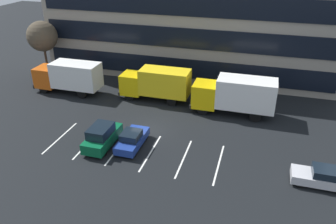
{
  "coord_description": "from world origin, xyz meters",
  "views": [
    {
      "loc": [
        9.22,
        -24.91,
        15.41
      ],
      "look_at": [
        1.48,
        1.35,
        1.4
      ],
      "focal_mm": 35.76,
      "sensor_mm": 36.0,
      "label": 1
    }
  ],
  "objects_px": {
    "box_truck_yellow": "(235,94)",
    "sedan_silver": "(321,177)",
    "bare_tree": "(42,36)",
    "box_truck_orange": "(69,76)",
    "sedan_navy": "(132,139)",
    "suv_forest": "(102,136)",
    "box_truck_yellow_all": "(156,83)"
  },
  "relations": [
    {
      "from": "bare_tree",
      "to": "sedan_navy",
      "type": "bearing_deg",
      "value": -37.17
    },
    {
      "from": "box_truck_yellow_all",
      "to": "box_truck_yellow",
      "type": "relative_size",
      "value": 0.93
    },
    {
      "from": "box_truck_orange",
      "to": "sedan_silver",
      "type": "height_order",
      "value": "box_truck_orange"
    },
    {
      "from": "box_truck_orange",
      "to": "box_truck_yellow_all",
      "type": "bearing_deg",
      "value": 5.19
    },
    {
      "from": "sedan_navy",
      "to": "suv_forest",
      "type": "xyz_separation_m",
      "value": [
        -2.41,
        -0.62,
        0.25
      ]
    },
    {
      "from": "box_truck_yellow",
      "to": "sedan_navy",
      "type": "height_order",
      "value": "box_truck_yellow"
    },
    {
      "from": "sedan_silver",
      "to": "box_truck_yellow_all",
      "type": "bearing_deg",
      "value": 146.37
    },
    {
      "from": "box_truck_yellow_all",
      "to": "box_truck_orange",
      "type": "relative_size",
      "value": 0.98
    },
    {
      "from": "box_truck_yellow",
      "to": "box_truck_orange",
      "type": "bearing_deg",
      "value": 179.85
    },
    {
      "from": "box_truck_yellow_all",
      "to": "suv_forest",
      "type": "xyz_separation_m",
      "value": [
        -1.46,
        -10.09,
        -1.03
      ]
    },
    {
      "from": "box_truck_yellow_all",
      "to": "box_truck_orange",
      "type": "height_order",
      "value": "box_truck_orange"
    },
    {
      "from": "box_truck_yellow",
      "to": "box_truck_orange",
      "type": "height_order",
      "value": "box_truck_yellow"
    },
    {
      "from": "box_truck_yellow_all",
      "to": "bare_tree",
      "type": "distance_m",
      "value": 16.28
    },
    {
      "from": "box_truck_yellow",
      "to": "suv_forest",
      "type": "relative_size",
      "value": 1.89
    },
    {
      "from": "box_truck_yellow",
      "to": "sedan_silver",
      "type": "xyz_separation_m",
      "value": [
        7.15,
        -9.4,
        -1.45
      ]
    },
    {
      "from": "sedan_navy",
      "to": "sedan_silver",
      "type": "relative_size",
      "value": 1.02
    },
    {
      "from": "box_truck_yellow_all",
      "to": "sedan_silver",
      "type": "bearing_deg",
      "value": -33.63
    },
    {
      "from": "suv_forest",
      "to": "sedan_navy",
      "type": "bearing_deg",
      "value": 14.53
    },
    {
      "from": "sedan_silver",
      "to": "box_truck_yellow",
      "type": "bearing_deg",
      "value": 127.28
    },
    {
      "from": "sedan_silver",
      "to": "bare_tree",
      "type": "distance_m",
      "value": 34.31
    },
    {
      "from": "box_truck_yellow",
      "to": "suv_forest",
      "type": "height_order",
      "value": "box_truck_yellow"
    },
    {
      "from": "box_truck_yellow",
      "to": "bare_tree",
      "type": "relative_size",
      "value": 1.17
    },
    {
      "from": "box_truck_yellow_all",
      "to": "box_truck_yellow",
      "type": "bearing_deg",
      "value": -6.49
    },
    {
      "from": "suv_forest",
      "to": "bare_tree",
      "type": "height_order",
      "value": "bare_tree"
    },
    {
      "from": "box_truck_yellow",
      "to": "sedan_silver",
      "type": "height_order",
      "value": "box_truck_yellow"
    },
    {
      "from": "box_truck_yellow_all",
      "to": "sedan_silver",
      "type": "xyz_separation_m",
      "value": [
        15.57,
        -10.36,
        -1.3
      ]
    },
    {
      "from": "sedan_navy",
      "to": "bare_tree",
      "type": "distance_m",
      "value": 21.31
    },
    {
      "from": "sedan_silver",
      "to": "box_truck_orange",
      "type": "bearing_deg",
      "value": 159.74
    },
    {
      "from": "box_truck_orange",
      "to": "sedan_silver",
      "type": "bearing_deg",
      "value": -20.26
    },
    {
      "from": "box_truck_orange",
      "to": "sedan_silver",
      "type": "xyz_separation_m",
      "value": [
        25.59,
        -9.44,
        -1.34
      ]
    },
    {
      "from": "box_truck_yellow",
      "to": "sedan_navy",
      "type": "bearing_deg",
      "value": -131.26
    },
    {
      "from": "suv_forest",
      "to": "bare_tree",
      "type": "distance_m",
      "value": 19.85
    }
  ]
}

